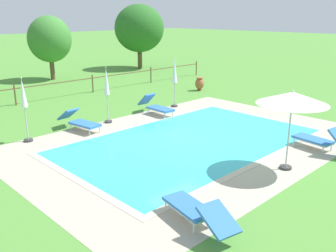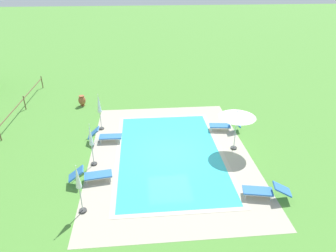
# 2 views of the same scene
# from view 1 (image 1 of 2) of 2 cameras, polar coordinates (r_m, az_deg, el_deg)

# --- Properties ---
(ground_plane) EXTENTS (160.00, 160.00, 0.00)m
(ground_plane) POSITION_cam_1_polar(r_m,az_deg,el_deg) (13.47, 3.52, -2.31)
(ground_plane) COLOR #518E38
(pool_deck_paving) EXTENTS (12.43, 8.71, 0.01)m
(pool_deck_paving) POSITION_cam_1_polar(r_m,az_deg,el_deg) (13.47, 3.52, -2.29)
(pool_deck_paving) COLOR #B2A893
(pool_deck_paving) RESTS_ON ground
(swimming_pool_water) EXTENTS (9.21, 5.48, 0.01)m
(swimming_pool_water) POSITION_cam_1_polar(r_m,az_deg,el_deg) (13.47, 3.52, -2.29)
(swimming_pool_water) COLOR #38C6D1
(swimming_pool_water) RESTS_ON ground
(pool_coping_rim) EXTENTS (9.69, 5.96, 0.01)m
(pool_coping_rim) POSITION_cam_1_polar(r_m,az_deg,el_deg) (13.47, 3.52, -2.27)
(pool_coping_rim) COLOR #C0B59F
(pool_coping_rim) RESTS_ON ground
(sun_lounger_north_near_steps) EXTENTS (0.89, 2.08, 0.82)m
(sun_lounger_north_near_steps) POSITION_cam_1_polar(r_m,az_deg,el_deg) (14.99, -13.46, 0.72)
(sun_lounger_north_near_steps) COLOR #3370BC
(sun_lounger_north_near_steps) RESTS_ON ground
(sun_lounger_north_mid) EXTENTS (0.85, 2.01, 0.91)m
(sun_lounger_north_mid) POSITION_cam_1_polar(r_m,az_deg,el_deg) (13.44, 22.48, -1.94)
(sun_lounger_north_mid) COLOR #3370BC
(sun_lounger_north_mid) RESTS_ON ground
(sun_lounger_north_far) EXTENTS (0.64, 1.96, 0.90)m
(sun_lounger_north_far) POSITION_cam_1_polar(r_m,az_deg,el_deg) (16.95, -1.82, 3.09)
(sun_lounger_north_far) COLOR #3370BC
(sun_lounger_north_far) RESTS_ON ground
(sun_lounger_north_end) EXTENTS (1.01, 2.15, 0.71)m
(sun_lounger_north_end) POSITION_cam_1_polar(r_m,az_deg,el_deg) (8.23, 4.42, -12.83)
(sun_lounger_north_end) COLOR #3370BC
(sun_lounger_north_end) RESTS_ON ground
(patio_umbrella_open_foreground) EXTENTS (2.02, 2.02, 2.38)m
(patio_umbrella_open_foreground) POSITION_cam_1_polar(r_m,az_deg,el_deg) (11.01, 18.65, 4.04)
(patio_umbrella_open_foreground) COLOR #383838
(patio_umbrella_open_foreground) RESTS_ON ground
(patio_umbrella_closed_row_west) EXTENTS (0.32, 0.32, 2.40)m
(patio_umbrella_closed_row_west) POSITION_cam_1_polar(r_m,az_deg,el_deg) (18.11, 1.02, 7.91)
(patio_umbrella_closed_row_west) COLOR #383838
(patio_umbrella_closed_row_west) RESTS_ON ground
(patio_umbrella_closed_row_mid_west) EXTENTS (0.32, 0.32, 2.34)m
(patio_umbrella_closed_row_mid_west) POSITION_cam_1_polar(r_m,az_deg,el_deg) (13.93, -21.38, 3.80)
(patio_umbrella_closed_row_mid_west) COLOR #383838
(patio_umbrella_closed_row_mid_west) RESTS_ON ground
(patio_umbrella_closed_row_centre) EXTENTS (0.32, 0.32, 2.38)m
(patio_umbrella_closed_row_centre) POSITION_cam_1_polar(r_m,az_deg,el_deg) (15.56, -9.44, 5.93)
(patio_umbrella_closed_row_centre) COLOR #383838
(patio_umbrella_closed_row_centre) RESTS_ON ground
(terracotta_urn_near_fence) EXTENTS (0.53, 0.53, 0.79)m
(terracotta_urn_near_fence) POSITION_cam_1_polar(r_m,az_deg,el_deg) (22.39, 4.89, 6.55)
(terracotta_urn_near_fence) COLOR #A85B38
(terracotta_urn_near_fence) RESTS_ON ground
(perimeter_fence) EXTENTS (22.98, 0.08, 1.05)m
(perimeter_fence) POSITION_cam_1_polar(r_m,az_deg,el_deg) (21.02, -16.83, 6.02)
(perimeter_fence) COLOR brown
(perimeter_fence) RESTS_ON ground
(tree_far_west) EXTENTS (4.08, 4.08, 5.24)m
(tree_far_west) POSITION_cam_1_polar(r_m,az_deg,el_deg) (31.72, -4.46, 14.79)
(tree_far_west) COLOR brown
(tree_far_west) RESTS_ON ground
(tree_centre) EXTENTS (2.95, 2.95, 4.35)m
(tree_centre) POSITION_cam_1_polar(r_m,az_deg,el_deg) (27.15, -17.81, 12.62)
(tree_centre) COLOR brown
(tree_centre) RESTS_ON ground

